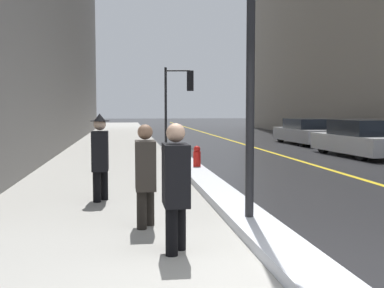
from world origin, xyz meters
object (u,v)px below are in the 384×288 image
object	(u,v)px
fire_hydrant	(197,159)
pedestrian_trailing	(145,171)
parked_car_silver	(307,132)
pedestrian_in_glasses	(100,154)
traffic_light_near	(181,89)
pedestrian_nearside	(176,182)
parked_car_white	(362,139)

from	to	relation	value
fire_hydrant	pedestrian_trailing	bearing A→B (deg)	-105.37
pedestrian_trailing	parked_car_silver	bearing A→B (deg)	151.31
pedestrian_in_glasses	parked_car_silver	distance (m)	15.88
traffic_light_near	fire_hydrant	size ratio (longest dim) A/B	5.04
pedestrian_nearside	pedestrian_trailing	size ratio (longest dim) A/B	1.04
traffic_light_near	pedestrian_in_glasses	size ratio (longest dim) A/B	2.22
traffic_light_near	pedestrian_in_glasses	bearing A→B (deg)	-94.10
pedestrian_in_glasses	parked_car_white	size ratio (longest dim) A/B	0.36
traffic_light_near	parked_car_white	world-z (taller)	traffic_light_near
fire_hydrant	pedestrian_nearside	bearing A→B (deg)	-100.48
parked_car_white	parked_car_silver	distance (m)	5.88
pedestrian_nearside	fire_hydrant	world-z (taller)	pedestrian_nearside
pedestrian_trailing	parked_car_white	world-z (taller)	pedestrian_trailing
parked_car_silver	fire_hydrant	bearing A→B (deg)	142.55
parked_car_white	pedestrian_nearside	bearing A→B (deg)	139.63
pedestrian_trailing	parked_car_white	distance (m)	12.27
traffic_light_near	fire_hydrant	distance (m)	9.24
fire_hydrant	parked_car_white	bearing A→B (deg)	28.04
pedestrian_trailing	pedestrian_in_glasses	size ratio (longest dim) A/B	0.92
traffic_light_near	pedestrian_nearside	world-z (taller)	traffic_light_near
pedestrian_nearside	traffic_light_near	bearing A→B (deg)	173.07
traffic_light_near	pedestrian_in_glasses	world-z (taller)	traffic_light_near
traffic_light_near	pedestrian_trailing	world-z (taller)	traffic_light_near
fire_hydrant	parked_car_silver	bearing A→B (deg)	54.34
pedestrian_nearside	pedestrian_in_glasses	world-z (taller)	pedestrian_in_glasses
pedestrian_nearside	pedestrian_trailing	distance (m)	1.28
pedestrian_trailing	pedestrian_in_glasses	world-z (taller)	pedestrian_in_glasses
traffic_light_near	pedestrian_trailing	size ratio (longest dim) A/B	2.42
pedestrian_in_glasses	fire_hydrant	distance (m)	4.48
parked_car_silver	fire_hydrant	distance (m)	11.44
traffic_light_near	fire_hydrant	world-z (taller)	traffic_light_near
parked_car_silver	traffic_light_near	bearing A→B (deg)	91.45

